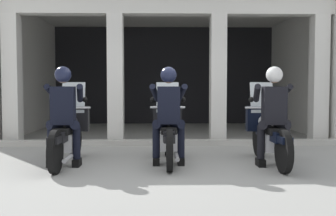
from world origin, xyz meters
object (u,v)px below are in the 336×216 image
police_officer_center (169,107)px  motorcycle_left (68,133)px  motorcycle_right (268,133)px  motorcycle_center (168,132)px  police_officer_left (64,107)px  police_officer_right (274,107)px

police_officer_center → motorcycle_left: bearing=-179.9°
motorcycle_left → motorcycle_right: bearing=13.9°
motorcycle_center → police_officer_left: bearing=-160.6°
motorcycle_left → police_officer_left: bearing=-75.2°
motorcycle_right → police_officer_right: (-0.00, -0.28, 0.44)m
motorcycle_center → police_officer_center: police_officer_center is taller
motorcycle_left → police_officer_center: 1.73m
motorcycle_center → police_officer_right: (1.66, -0.43, 0.44)m
police_officer_left → motorcycle_right: 3.36m
motorcycle_center → police_officer_right: police_officer_right is taller
police_officer_center → police_officer_right: 1.67m
motorcycle_center → police_officer_center: bearing=-83.5°
police_officer_right → motorcycle_right: bearing=96.2°
police_officer_left → motorcycle_right: size_ratio=0.78×
police_officer_center → police_officer_right: (1.66, -0.15, 0.00)m
police_officer_center → motorcycle_right: 1.73m
police_officer_left → police_officer_right: (3.32, -0.06, 0.00)m
police_officer_left → police_officer_right: same height
motorcycle_center → motorcycle_right: 1.67m
motorcycle_center → motorcycle_right: size_ratio=1.00×
motorcycle_center → police_officer_center: size_ratio=1.29×
police_officer_center → police_officer_right: same height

